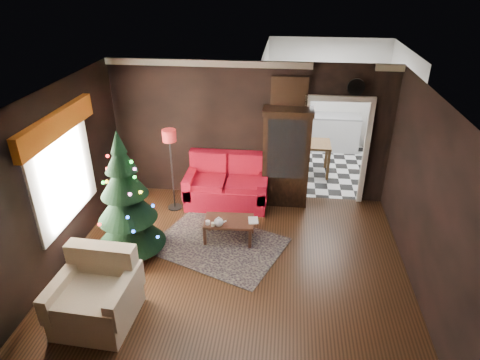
# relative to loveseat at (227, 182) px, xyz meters

# --- Properties ---
(floor) EXTENTS (5.50, 5.50, 0.00)m
(floor) POSITION_rel_loveseat_xyz_m (0.40, -2.05, -0.50)
(floor) COLOR black
(floor) RESTS_ON ground
(ceiling) EXTENTS (5.50, 5.50, 0.00)m
(ceiling) POSITION_rel_loveseat_xyz_m (0.40, -2.05, 2.30)
(ceiling) COLOR white
(ceiling) RESTS_ON ground
(wall_back) EXTENTS (5.50, 0.00, 5.50)m
(wall_back) POSITION_rel_loveseat_xyz_m (0.40, 0.45, 0.90)
(wall_back) COLOR black
(wall_back) RESTS_ON ground
(wall_front) EXTENTS (5.50, 0.00, 5.50)m
(wall_front) POSITION_rel_loveseat_xyz_m (0.40, -4.55, 0.90)
(wall_front) COLOR black
(wall_front) RESTS_ON ground
(wall_left) EXTENTS (0.00, 5.50, 5.50)m
(wall_left) POSITION_rel_loveseat_xyz_m (-2.35, -2.05, 0.90)
(wall_left) COLOR black
(wall_left) RESTS_ON ground
(wall_right) EXTENTS (0.00, 5.50, 5.50)m
(wall_right) POSITION_rel_loveseat_xyz_m (3.15, -2.05, 0.90)
(wall_right) COLOR black
(wall_right) RESTS_ON ground
(doorway) EXTENTS (1.10, 0.10, 2.10)m
(doorway) POSITION_rel_loveseat_xyz_m (2.10, 0.45, 0.55)
(doorway) COLOR silver
(doorway) RESTS_ON ground
(left_window) EXTENTS (0.05, 1.60, 1.40)m
(left_window) POSITION_rel_loveseat_xyz_m (-2.31, -1.85, 0.95)
(left_window) COLOR white
(left_window) RESTS_ON wall_left
(valance) EXTENTS (0.12, 2.10, 0.35)m
(valance) POSITION_rel_loveseat_xyz_m (-2.23, -1.85, 1.77)
(valance) COLOR #A1470F
(valance) RESTS_ON wall_left
(kitchen_floor) EXTENTS (3.00, 3.00, 0.00)m
(kitchen_floor) POSITION_rel_loveseat_xyz_m (2.10, 1.95, -0.50)
(kitchen_floor) COLOR white
(kitchen_floor) RESTS_ON ground
(kitchen_window) EXTENTS (0.70, 0.06, 0.70)m
(kitchen_window) POSITION_rel_loveseat_xyz_m (2.10, 3.40, 1.20)
(kitchen_window) COLOR white
(kitchen_window) RESTS_ON ground
(rug) EXTENTS (2.56, 2.24, 0.01)m
(rug) POSITION_rel_loveseat_xyz_m (0.05, -1.44, -0.49)
(rug) COLOR #56474F
(rug) RESTS_ON ground
(loveseat) EXTENTS (1.70, 0.90, 1.00)m
(loveseat) POSITION_rel_loveseat_xyz_m (0.00, 0.00, 0.00)
(loveseat) COLOR maroon
(loveseat) RESTS_ON ground
(curio_cabinet) EXTENTS (0.90, 0.45, 1.90)m
(curio_cabinet) POSITION_rel_loveseat_xyz_m (1.15, 0.22, 0.45)
(curio_cabinet) COLOR black
(curio_cabinet) RESTS_ON ground
(floor_lamp) EXTENTS (0.30, 0.30, 1.67)m
(floor_lamp) POSITION_rel_loveseat_xyz_m (-1.02, -0.29, 0.33)
(floor_lamp) COLOR black
(floor_lamp) RESTS_ON ground
(christmas_tree) EXTENTS (1.44, 1.44, 2.16)m
(christmas_tree) POSITION_rel_loveseat_xyz_m (-1.35, -1.81, 0.55)
(christmas_tree) COLOR black
(christmas_tree) RESTS_ON ground
(armchair) EXTENTS (1.07, 1.07, 1.04)m
(armchair) POSITION_rel_loveseat_xyz_m (-1.30, -3.33, -0.04)
(armchair) COLOR tan
(armchair) RESTS_ON ground
(coffee_table) EXTENTS (0.88, 0.55, 0.38)m
(coffee_table) POSITION_rel_loveseat_xyz_m (0.22, -1.24, -0.30)
(coffee_table) COLOR black
(coffee_table) RESTS_ON rug
(teapot) EXTENTS (0.22, 0.22, 0.17)m
(teapot) POSITION_rel_loveseat_xyz_m (0.07, -1.44, -0.02)
(teapot) COLOR silver
(teapot) RESTS_ON coffee_table
(cup_a) EXTENTS (0.09, 0.09, 0.06)m
(cup_a) POSITION_rel_loveseat_xyz_m (-0.03, -1.44, -0.07)
(cup_a) COLOR silver
(cup_a) RESTS_ON coffee_table
(cup_b) EXTENTS (0.09, 0.09, 0.07)m
(cup_b) POSITION_rel_loveseat_xyz_m (-0.13, -1.41, -0.07)
(cup_b) COLOR white
(cup_b) RESTS_ON coffee_table
(book) EXTENTS (0.17, 0.04, 0.23)m
(book) POSITION_rel_loveseat_xyz_m (0.56, -1.22, 0.01)
(book) COLOR #806E54
(book) RESTS_ON coffee_table
(wall_clock) EXTENTS (0.32, 0.32, 0.06)m
(wall_clock) POSITION_rel_loveseat_xyz_m (2.35, 0.40, 1.88)
(wall_clock) COLOR silver
(wall_clock) RESTS_ON wall_back
(painting) EXTENTS (0.62, 0.05, 0.52)m
(painting) POSITION_rel_loveseat_xyz_m (1.15, 0.41, 1.75)
(painting) COLOR tan
(painting) RESTS_ON wall_back
(kitchen_counter) EXTENTS (1.80, 0.60, 0.90)m
(kitchen_counter) POSITION_rel_loveseat_xyz_m (2.10, 3.15, -0.05)
(kitchen_counter) COLOR silver
(kitchen_counter) RESTS_ON ground
(kitchen_table) EXTENTS (0.70, 0.70, 0.75)m
(kitchen_table) POSITION_rel_loveseat_xyz_m (1.80, 1.65, -0.12)
(kitchen_table) COLOR brown
(kitchen_table) RESTS_ON ground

